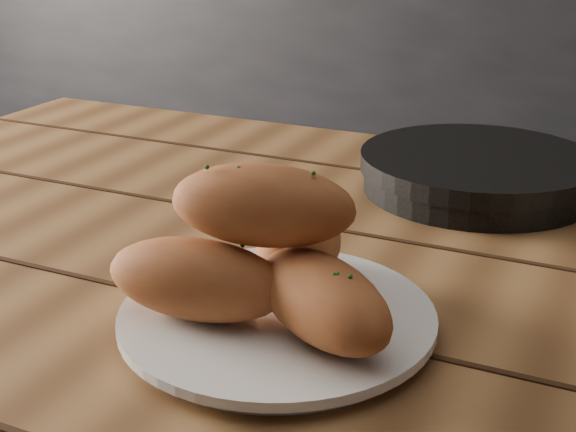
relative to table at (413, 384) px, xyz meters
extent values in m
cube|color=black|center=(-0.50, 1.69, -0.21)|extent=(2.80, 0.60, 0.90)
cube|color=brown|center=(0.00, 0.00, 0.07)|extent=(1.54, 0.93, 0.04)
cylinder|color=brown|center=(-0.65, 0.35, -0.30)|extent=(0.07, 0.07, 0.71)
cylinder|color=silver|center=(-0.08, -0.11, 0.10)|extent=(0.22, 0.22, 0.01)
cylinder|color=silver|center=(-0.08, -0.11, 0.11)|extent=(0.25, 0.25, 0.01)
ellipsoid|color=#A35C2D|center=(-0.13, -0.15, 0.14)|extent=(0.15, 0.08, 0.06)
ellipsoid|color=#A35C2D|center=(-0.04, -0.14, 0.14)|extent=(0.15, 0.13, 0.06)
ellipsoid|color=#A35C2D|center=(-0.09, -0.06, 0.14)|extent=(0.09, 0.14, 0.06)
ellipsoid|color=#A35C2D|center=(-0.09, -0.12, 0.20)|extent=(0.15, 0.09, 0.06)
cylinder|color=black|center=(-0.01, 0.28, 0.11)|extent=(0.26, 0.26, 0.03)
cylinder|color=black|center=(-0.01, 0.28, 0.13)|extent=(0.27, 0.27, 0.02)
camera|label=1|loc=(0.16, -0.61, 0.41)|focal=50.00mm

